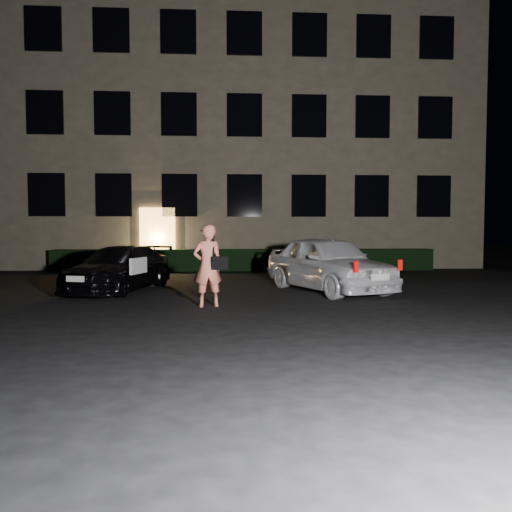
{
  "coord_description": "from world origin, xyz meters",
  "views": [
    {
      "loc": [
        -0.73,
        -9.23,
        1.62
      ],
      "look_at": [
        -0.07,
        2.0,
        1.03
      ],
      "focal_mm": 35.0,
      "sensor_mm": 36.0,
      "label": 1
    }
  ],
  "objects": [
    {
      "name": "hedge",
      "position": [
        0.0,
        10.5,
        0.42
      ],
      "size": [
        15.0,
        0.7,
        0.85
      ],
      "primitive_type": "cube",
      "color": "black",
      "rests_on": "ground"
    },
    {
      "name": "building",
      "position": [
        -0.0,
        14.99,
        6.0
      ],
      "size": [
        20.0,
        8.11,
        12.0
      ],
      "color": "brown",
      "rests_on": "ground"
    },
    {
      "name": "ground",
      "position": [
        0.0,
        0.0,
        0.0
      ],
      "size": [
        80.0,
        80.0,
        0.0
      ],
      "primitive_type": "plane",
      "color": "black",
      "rests_on": "ground"
    },
    {
      "name": "man",
      "position": [
        -1.12,
        1.24,
        0.87
      ],
      "size": [
        0.78,
        0.56,
        1.73
      ],
      "rotation": [
        0.0,
        0.0,
        3.39
      ],
      "color": "#FF866C",
      "rests_on": "ground"
    },
    {
      "name": "sedan",
      "position": [
        -3.57,
        4.16,
        0.59
      ],
      "size": [
        2.67,
        4.37,
        1.18
      ],
      "rotation": [
        0.0,
        0.0,
        -0.27
      ],
      "color": "black",
      "rests_on": "ground"
    },
    {
      "name": "hatch",
      "position": [
        1.92,
        3.69,
        0.74
      ],
      "size": [
        3.22,
        4.68,
        1.48
      ],
      "rotation": [
        0.0,
        0.0,
        0.37
      ],
      "color": "white",
      "rests_on": "ground"
    }
  ]
}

